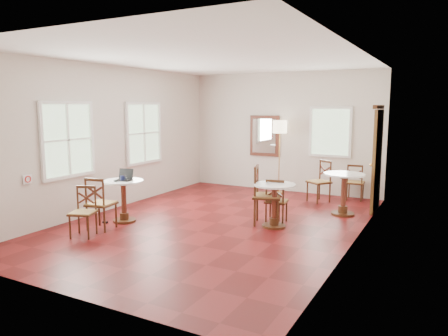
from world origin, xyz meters
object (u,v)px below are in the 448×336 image
cafe_table_near (124,196)px  chair_near_a (100,203)px  chair_back_b (320,181)px  navy_mug (122,178)px  chair_back_a (355,182)px  power_adapter (105,222)px  chair_near_b (83,212)px  water_glass (126,178)px  chair_mid_a (276,201)px  chair_mid_b (266,195)px  mouse (115,181)px  cafe_table_mid (274,200)px  cafe_table_back (344,189)px  floor_lamp (280,132)px  laptop (125,177)px

cafe_table_near → chair_near_a: chair_near_a is taller
chair_near_a → chair_back_b: (2.80, 4.01, -0.00)m
navy_mug → chair_back_b: bearing=51.7°
chair_back_a → power_adapter: size_ratio=9.10×
chair_near_b → chair_back_a: size_ratio=0.99×
navy_mug → water_glass: water_glass is taller
chair_mid_a → chair_back_b: chair_back_b is taller
chair_near_b → water_glass: (0.03, 1.03, 0.42)m
chair_mid_b → mouse: chair_mid_b is taller
chair_back_a → mouse: chair_back_a is taller
cafe_table_mid → mouse: (-2.66, -1.17, 0.32)m
cafe_table_mid → chair_near_a: 3.09m
chair_near_a → water_glass: 0.72m
chair_back_b → cafe_table_mid: bearing=-59.5°
cafe_table_mid → chair_back_a: (0.84, 2.96, -0.07)m
cafe_table_near → mouse: (-0.03, -0.18, 0.32)m
navy_mug → power_adapter: (-0.28, -0.21, -0.82)m
chair_mid_a → mouse: bearing=21.3°
water_glass → chair_back_b: bearing=51.1°
cafe_table_back → mouse: 4.44m
chair_back_b → mouse: (-2.81, -3.59, 0.34)m
chair_near_b → chair_mid_a: (2.55, 2.28, 0.00)m
chair_back_a → cafe_table_mid: bearing=70.9°
floor_lamp → navy_mug: (-1.58, -3.95, -0.70)m
mouse → cafe_table_near: bearing=93.1°
cafe_table_near → chair_near_a: bearing=-91.3°
laptop → water_glass: 0.04m
floor_lamp → mouse: bearing=-112.0°
chair_near_b → chair_mid_a: chair_mid_a is taller
chair_mid_b → power_adapter: chair_mid_b is taller
chair_near_a → chair_near_b: (0.03, -0.42, -0.05)m
chair_back_b → navy_mug: (-2.75, -3.47, 0.37)m
floor_lamp → mouse: (-1.64, -4.07, -0.73)m
cafe_table_near → cafe_table_mid: size_ratio=1.00×
cafe_table_mid → laptop: bearing=-159.7°
chair_mid_a → mouse: size_ratio=9.64×
cafe_table_mid → cafe_table_back: size_ratio=0.94×
chair_back_a → floor_lamp: size_ratio=0.46×
cafe_table_back → chair_near_b: size_ratio=1.01×
floor_lamp → laptop: (-1.60, -3.87, -0.70)m
cafe_table_back → chair_near_a: size_ratio=0.89×
chair_near_b → mouse: bearing=72.1°
cafe_table_back → chair_near_a: chair_near_a is taller
chair_near_b → chair_back_a: bearing=34.2°
laptop → mouse: size_ratio=3.78×
cafe_table_mid → cafe_table_back: 1.72m
cafe_table_near → cafe_table_mid: same height
cafe_table_mid → floor_lamp: floor_lamp is taller
cafe_table_back → navy_mug: size_ratio=6.95×
cafe_table_mid → power_adapter: (-2.87, -1.26, -0.47)m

